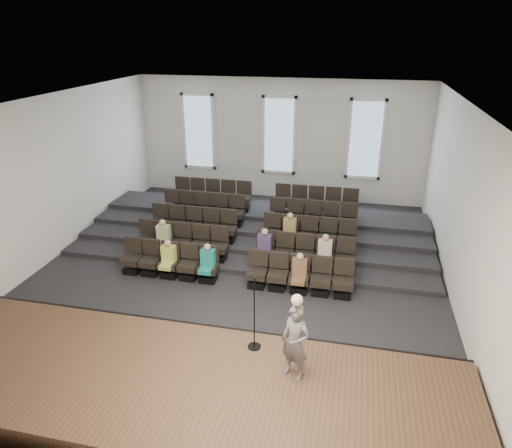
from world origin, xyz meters
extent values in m
plane|color=black|center=(0.00, 0.00, 0.00)|extent=(14.00, 14.00, 0.00)
cube|color=white|center=(0.00, 0.00, 5.01)|extent=(12.00, 14.00, 0.02)
cube|color=silver|center=(0.00, 7.02, 2.50)|extent=(12.00, 0.04, 5.00)
cube|color=silver|center=(0.00, -7.02, 2.50)|extent=(12.00, 0.04, 5.00)
cube|color=silver|center=(-6.02, 0.00, 2.50)|extent=(0.04, 14.00, 5.00)
cube|color=silver|center=(6.02, 0.00, 2.50)|extent=(0.04, 14.00, 5.00)
cube|color=#4E3321|center=(0.00, -5.10, 0.25)|extent=(11.80, 3.60, 0.50)
cube|color=black|center=(0.00, -3.33, 0.25)|extent=(11.80, 0.06, 0.52)
cube|color=black|center=(0.00, 2.33, 0.07)|extent=(11.80, 4.80, 0.15)
cube|color=black|center=(0.00, 2.85, 0.15)|extent=(11.80, 3.75, 0.30)
cube|color=black|center=(0.00, 3.38, 0.22)|extent=(11.80, 2.70, 0.45)
cube|color=black|center=(0.00, 3.90, 0.30)|extent=(11.80, 1.65, 0.60)
cube|color=black|center=(-3.13, -0.60, 0.10)|extent=(0.47, 0.43, 0.20)
cube|color=black|center=(-3.13, -0.60, 0.41)|extent=(0.55, 0.50, 0.19)
cube|color=black|center=(-3.13, -0.39, 0.82)|extent=(0.55, 0.08, 0.50)
cube|color=black|center=(-2.53, -0.60, 0.10)|extent=(0.47, 0.43, 0.20)
cube|color=black|center=(-2.53, -0.60, 0.41)|extent=(0.55, 0.50, 0.19)
cube|color=black|center=(-2.53, -0.39, 0.82)|extent=(0.55, 0.08, 0.50)
cube|color=black|center=(-1.93, -0.60, 0.10)|extent=(0.47, 0.43, 0.20)
cube|color=black|center=(-1.93, -0.60, 0.41)|extent=(0.55, 0.50, 0.19)
cube|color=black|center=(-1.93, -0.39, 0.82)|extent=(0.55, 0.08, 0.50)
cube|color=black|center=(-1.33, -0.60, 0.10)|extent=(0.47, 0.43, 0.20)
cube|color=black|center=(-1.33, -0.60, 0.41)|extent=(0.55, 0.50, 0.19)
cube|color=black|center=(-1.33, -0.39, 0.82)|extent=(0.55, 0.08, 0.50)
cube|color=black|center=(-0.73, -0.60, 0.10)|extent=(0.47, 0.43, 0.20)
cube|color=black|center=(-0.73, -0.60, 0.41)|extent=(0.55, 0.50, 0.19)
cube|color=black|center=(-0.73, -0.39, 0.82)|extent=(0.55, 0.08, 0.50)
cube|color=black|center=(0.73, -0.60, 0.10)|extent=(0.47, 0.43, 0.20)
cube|color=black|center=(0.73, -0.60, 0.41)|extent=(0.55, 0.50, 0.19)
cube|color=black|center=(0.73, -0.39, 0.82)|extent=(0.55, 0.08, 0.50)
cube|color=black|center=(1.33, -0.60, 0.10)|extent=(0.47, 0.43, 0.20)
cube|color=black|center=(1.33, -0.60, 0.41)|extent=(0.55, 0.50, 0.19)
cube|color=black|center=(1.33, -0.39, 0.82)|extent=(0.55, 0.08, 0.50)
cube|color=black|center=(1.93, -0.60, 0.10)|extent=(0.47, 0.43, 0.20)
cube|color=black|center=(1.93, -0.60, 0.41)|extent=(0.55, 0.50, 0.19)
cube|color=black|center=(1.93, -0.39, 0.82)|extent=(0.55, 0.08, 0.50)
cube|color=black|center=(2.53, -0.60, 0.10)|extent=(0.47, 0.43, 0.20)
cube|color=black|center=(2.53, -0.60, 0.41)|extent=(0.55, 0.50, 0.19)
cube|color=black|center=(2.53, -0.39, 0.82)|extent=(0.55, 0.08, 0.50)
cube|color=black|center=(3.13, -0.60, 0.10)|extent=(0.47, 0.43, 0.20)
cube|color=black|center=(3.13, -0.60, 0.41)|extent=(0.55, 0.50, 0.19)
cube|color=black|center=(3.13, -0.39, 0.82)|extent=(0.55, 0.08, 0.50)
cube|color=black|center=(-3.13, 0.45, 0.25)|extent=(0.47, 0.43, 0.20)
cube|color=black|center=(-3.13, 0.45, 0.56)|extent=(0.55, 0.50, 0.19)
cube|color=black|center=(-3.13, 0.66, 0.97)|extent=(0.55, 0.08, 0.50)
cube|color=black|center=(-2.53, 0.45, 0.25)|extent=(0.47, 0.43, 0.20)
cube|color=black|center=(-2.53, 0.45, 0.56)|extent=(0.55, 0.50, 0.19)
cube|color=black|center=(-2.53, 0.66, 0.97)|extent=(0.55, 0.08, 0.50)
cube|color=black|center=(-1.93, 0.45, 0.25)|extent=(0.47, 0.43, 0.20)
cube|color=black|center=(-1.93, 0.45, 0.56)|extent=(0.55, 0.50, 0.19)
cube|color=black|center=(-1.93, 0.66, 0.97)|extent=(0.55, 0.08, 0.50)
cube|color=black|center=(-1.33, 0.45, 0.25)|extent=(0.47, 0.43, 0.20)
cube|color=black|center=(-1.33, 0.45, 0.56)|extent=(0.55, 0.50, 0.19)
cube|color=black|center=(-1.33, 0.66, 0.97)|extent=(0.55, 0.08, 0.50)
cube|color=black|center=(-0.73, 0.45, 0.25)|extent=(0.47, 0.43, 0.20)
cube|color=black|center=(-0.73, 0.45, 0.56)|extent=(0.55, 0.50, 0.19)
cube|color=black|center=(-0.73, 0.66, 0.97)|extent=(0.55, 0.08, 0.50)
cube|color=black|center=(0.73, 0.45, 0.25)|extent=(0.47, 0.43, 0.20)
cube|color=black|center=(0.73, 0.45, 0.56)|extent=(0.55, 0.50, 0.19)
cube|color=black|center=(0.73, 0.66, 0.97)|extent=(0.55, 0.08, 0.50)
cube|color=black|center=(1.33, 0.45, 0.25)|extent=(0.47, 0.43, 0.20)
cube|color=black|center=(1.33, 0.45, 0.56)|extent=(0.55, 0.50, 0.19)
cube|color=black|center=(1.33, 0.66, 0.97)|extent=(0.55, 0.08, 0.50)
cube|color=black|center=(1.93, 0.45, 0.25)|extent=(0.47, 0.43, 0.20)
cube|color=black|center=(1.93, 0.45, 0.56)|extent=(0.55, 0.50, 0.19)
cube|color=black|center=(1.93, 0.66, 0.97)|extent=(0.55, 0.08, 0.50)
cube|color=black|center=(2.53, 0.45, 0.25)|extent=(0.47, 0.43, 0.20)
cube|color=black|center=(2.53, 0.45, 0.56)|extent=(0.55, 0.50, 0.19)
cube|color=black|center=(2.53, 0.66, 0.97)|extent=(0.55, 0.08, 0.50)
cube|color=black|center=(3.13, 0.45, 0.25)|extent=(0.47, 0.43, 0.20)
cube|color=black|center=(3.13, 0.45, 0.56)|extent=(0.55, 0.50, 0.19)
cube|color=black|center=(3.13, 0.66, 0.97)|extent=(0.55, 0.08, 0.50)
cube|color=black|center=(-3.13, 1.50, 0.40)|extent=(0.47, 0.42, 0.20)
cube|color=black|center=(-3.13, 1.50, 0.71)|extent=(0.55, 0.50, 0.19)
cube|color=black|center=(-3.13, 1.71, 1.12)|extent=(0.55, 0.08, 0.50)
cube|color=black|center=(-2.53, 1.50, 0.40)|extent=(0.47, 0.42, 0.20)
cube|color=black|center=(-2.53, 1.50, 0.71)|extent=(0.55, 0.50, 0.19)
cube|color=black|center=(-2.53, 1.71, 1.12)|extent=(0.55, 0.08, 0.50)
cube|color=black|center=(-1.93, 1.50, 0.40)|extent=(0.47, 0.42, 0.20)
cube|color=black|center=(-1.93, 1.50, 0.71)|extent=(0.55, 0.50, 0.19)
cube|color=black|center=(-1.93, 1.71, 1.12)|extent=(0.55, 0.08, 0.50)
cube|color=black|center=(-1.33, 1.50, 0.40)|extent=(0.47, 0.42, 0.20)
cube|color=black|center=(-1.33, 1.50, 0.71)|extent=(0.55, 0.50, 0.19)
cube|color=black|center=(-1.33, 1.71, 1.12)|extent=(0.55, 0.08, 0.50)
cube|color=black|center=(-0.73, 1.50, 0.40)|extent=(0.47, 0.42, 0.20)
cube|color=black|center=(-0.73, 1.50, 0.71)|extent=(0.55, 0.50, 0.19)
cube|color=black|center=(-0.73, 1.71, 1.12)|extent=(0.55, 0.08, 0.50)
cube|color=black|center=(0.73, 1.50, 0.40)|extent=(0.47, 0.42, 0.20)
cube|color=black|center=(0.73, 1.50, 0.71)|extent=(0.55, 0.50, 0.19)
cube|color=black|center=(0.73, 1.71, 1.12)|extent=(0.55, 0.08, 0.50)
cube|color=black|center=(1.33, 1.50, 0.40)|extent=(0.47, 0.42, 0.20)
cube|color=black|center=(1.33, 1.50, 0.71)|extent=(0.55, 0.50, 0.19)
cube|color=black|center=(1.33, 1.71, 1.12)|extent=(0.55, 0.08, 0.50)
cube|color=black|center=(1.93, 1.50, 0.40)|extent=(0.47, 0.42, 0.20)
cube|color=black|center=(1.93, 1.50, 0.71)|extent=(0.55, 0.50, 0.19)
cube|color=black|center=(1.93, 1.71, 1.12)|extent=(0.55, 0.08, 0.50)
cube|color=black|center=(2.53, 1.50, 0.40)|extent=(0.47, 0.42, 0.20)
cube|color=black|center=(2.53, 1.50, 0.71)|extent=(0.55, 0.50, 0.19)
cube|color=black|center=(2.53, 1.71, 1.12)|extent=(0.55, 0.08, 0.50)
cube|color=black|center=(3.13, 1.50, 0.40)|extent=(0.47, 0.42, 0.20)
cube|color=black|center=(3.13, 1.50, 0.71)|extent=(0.55, 0.50, 0.19)
cube|color=black|center=(3.13, 1.71, 1.12)|extent=(0.55, 0.08, 0.50)
cube|color=black|center=(-3.13, 2.55, 0.55)|extent=(0.47, 0.42, 0.20)
cube|color=black|center=(-3.13, 2.55, 0.86)|extent=(0.55, 0.50, 0.19)
cube|color=black|center=(-3.13, 2.76, 1.27)|extent=(0.55, 0.08, 0.50)
cube|color=black|center=(-2.53, 2.55, 0.55)|extent=(0.47, 0.42, 0.20)
cube|color=black|center=(-2.53, 2.55, 0.86)|extent=(0.55, 0.50, 0.19)
cube|color=black|center=(-2.53, 2.76, 1.27)|extent=(0.55, 0.08, 0.50)
cube|color=black|center=(-1.93, 2.55, 0.55)|extent=(0.47, 0.42, 0.20)
cube|color=black|center=(-1.93, 2.55, 0.86)|extent=(0.55, 0.50, 0.19)
cube|color=black|center=(-1.93, 2.76, 1.27)|extent=(0.55, 0.08, 0.50)
cube|color=black|center=(-1.33, 2.55, 0.55)|extent=(0.47, 0.42, 0.20)
cube|color=black|center=(-1.33, 2.55, 0.86)|extent=(0.55, 0.50, 0.19)
cube|color=black|center=(-1.33, 2.76, 1.27)|extent=(0.55, 0.08, 0.50)
cube|color=black|center=(-0.73, 2.55, 0.55)|extent=(0.47, 0.42, 0.20)
cube|color=black|center=(-0.73, 2.55, 0.86)|extent=(0.55, 0.50, 0.19)
cube|color=black|center=(-0.73, 2.76, 1.27)|extent=(0.55, 0.08, 0.50)
cube|color=black|center=(0.73, 2.55, 0.55)|extent=(0.47, 0.42, 0.20)
cube|color=black|center=(0.73, 2.55, 0.86)|extent=(0.55, 0.50, 0.19)
cube|color=black|center=(0.73, 2.76, 1.27)|extent=(0.55, 0.08, 0.50)
cube|color=black|center=(1.33, 2.55, 0.55)|extent=(0.47, 0.42, 0.20)
cube|color=black|center=(1.33, 2.55, 0.86)|extent=(0.55, 0.50, 0.19)
cube|color=black|center=(1.33, 2.76, 1.27)|extent=(0.55, 0.08, 0.50)
cube|color=black|center=(1.93, 2.55, 0.55)|extent=(0.47, 0.42, 0.20)
cube|color=black|center=(1.93, 2.55, 0.86)|extent=(0.55, 0.50, 0.19)
cube|color=black|center=(1.93, 2.76, 1.27)|extent=(0.55, 0.08, 0.50)
cube|color=black|center=(2.53, 2.55, 0.55)|extent=(0.47, 0.42, 0.20)
cube|color=black|center=(2.53, 2.55, 0.86)|extent=(0.55, 0.50, 0.19)
cube|color=black|center=(2.53, 2.76, 1.27)|extent=(0.55, 0.08, 0.50)
cube|color=black|center=(3.13, 2.55, 0.55)|extent=(0.47, 0.42, 0.20)
cube|color=black|center=(3.13, 2.55, 0.86)|extent=(0.55, 0.50, 0.19)
cube|color=black|center=(3.13, 2.76, 1.27)|extent=(0.55, 0.08, 0.50)
cube|color=black|center=(-3.13, 3.60, 0.70)|extent=(0.47, 0.42, 0.20)
cube|color=black|center=(-3.13, 3.60, 1.01)|extent=(0.55, 0.50, 0.19)
cube|color=black|center=(-3.13, 3.81, 1.42)|extent=(0.55, 0.08, 0.50)
cube|color=black|center=(-2.53, 3.60, 0.70)|extent=(0.47, 0.42, 0.20)
cube|color=black|center=(-2.53, 3.60, 1.01)|extent=(0.55, 0.50, 0.19)
cube|color=black|center=(-2.53, 3.81, 1.42)|extent=(0.55, 0.08, 0.50)
cube|color=black|center=(-1.93, 3.60, 0.70)|extent=(0.47, 0.42, 0.20)
cube|color=black|center=(-1.93, 3.60, 1.01)|extent=(0.55, 0.50, 0.19)
cube|color=black|center=(-1.93, 3.81, 1.42)|extent=(0.55, 0.08, 0.50)
cube|color=black|center=(-1.33, 3.60, 0.70)|extent=(0.47, 0.42, 0.20)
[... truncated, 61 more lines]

